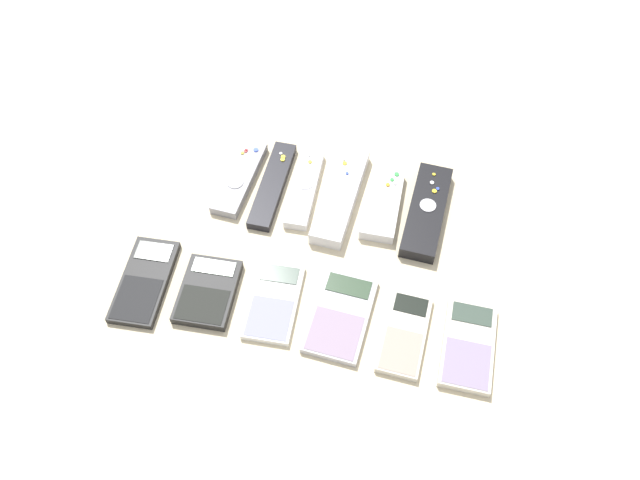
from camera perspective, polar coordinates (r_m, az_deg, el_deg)
name	(u,v)px	position (r m, az deg, el deg)	size (l,w,h in m)	color
ground_plane	(316,258)	(1.04, -0.33, -1.69)	(3.00, 3.00, 0.00)	beige
remote_0	(240,178)	(1.14, -7.36, 5.68)	(0.06, 0.17, 0.02)	gray
remote_1	(273,185)	(1.12, -4.36, 5.04)	(0.04, 0.19, 0.02)	black
remote_2	(305,188)	(1.11, -1.41, 4.75)	(0.05, 0.17, 0.02)	silver
remote_3	(341,195)	(1.10, 1.89, 4.16)	(0.07, 0.22, 0.03)	silver
remote_4	(383,204)	(1.10, 5.74, 3.32)	(0.06, 0.15, 0.02)	silver
remote_5	(427,211)	(1.09, 9.71, 2.60)	(0.07, 0.20, 0.03)	black
calculator_0	(145,281)	(1.05, -15.74, -3.64)	(0.08, 0.16, 0.01)	black
calculator_1	(208,291)	(1.01, -10.22, -4.65)	(0.09, 0.13, 0.02)	black
calculator_2	(274,301)	(0.99, -4.24, -5.62)	(0.08, 0.14, 0.01)	silver
calculator_3	(340,315)	(0.98, 1.89, -6.88)	(0.10, 0.16, 0.01)	#B2B2B7
calculator_4	(405,333)	(0.97, 7.75, -8.47)	(0.07, 0.14, 0.01)	beige
calculator_5	(468,345)	(0.98, 13.40, -9.32)	(0.08, 0.15, 0.02)	beige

